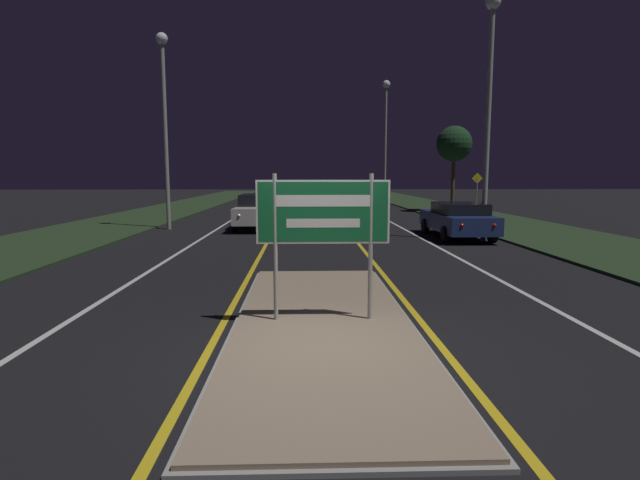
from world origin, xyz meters
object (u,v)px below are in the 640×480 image
object	(u,v)px
highway_sign	(323,218)
warning_sign	(477,191)
streetlight_right_near	(490,82)
car_receding_2	(337,196)
car_receding_1	(348,201)
car_receding_0	(457,219)
car_approaching_0	(257,211)
car_approaching_1	(269,198)
streetlight_right_far	(386,120)
streetlight_left_near	(164,105)
car_receding_3	(328,191)

from	to	relation	value
highway_sign	warning_sign	distance (m)	21.54
highway_sign	streetlight_right_near	xyz separation A→B (m)	(6.31, 10.26, 3.95)
highway_sign	warning_sign	size ratio (longest dim) A/B	0.95
car_receding_2	car_receding_1	bearing A→B (deg)	-89.19
car_receding_0	car_approaching_0	size ratio (longest dim) A/B	1.02
warning_sign	streetlight_right_near	bearing A→B (deg)	-107.57
car_receding_1	car_receding_2	world-z (taller)	car_receding_1
car_approaching_1	streetlight_right_far	bearing A→B (deg)	17.21
highway_sign	car_approaching_0	world-z (taller)	highway_sign
highway_sign	streetlight_right_far	world-z (taller)	streetlight_right_far
car_receding_1	car_approaching_1	world-z (taller)	car_approaching_1
car_receding_1	car_approaching_0	world-z (taller)	car_approaching_0
highway_sign	streetlight_right_far	xyz separation A→B (m)	(6.19, 32.16, 5.02)
warning_sign	car_approaching_0	bearing A→B (deg)	-158.21
streetlight_right_near	warning_sign	xyz separation A→B (m)	(2.92, 9.21, -4.13)
streetlight_left_near	car_approaching_0	distance (m)	6.10
highway_sign	streetlight_right_near	bearing A→B (deg)	58.39
streetlight_right_far	car_receding_1	world-z (taller)	streetlight_right_far
highway_sign	car_approaching_1	bearing A→B (deg)	95.55
car_receding_0	car_approaching_0	bearing A→B (deg)	155.80
car_receding_3	car_approaching_1	world-z (taller)	car_approaching_1
streetlight_left_near	car_approaching_0	bearing A→B (deg)	1.96
streetlight_right_near	car_receding_0	size ratio (longest dim) A/B	1.79
car_receding_1	car_receding_2	size ratio (longest dim) A/B	0.97
streetlight_right_far	car_receding_1	xyz separation A→B (m)	(-3.63, -7.56, -6.00)
streetlight_right_near	streetlight_right_far	bearing A→B (deg)	90.33
streetlight_left_near	streetlight_right_far	xyz separation A→B (m)	(12.54, 17.48, 1.31)
car_receding_2	car_approaching_1	size ratio (longest dim) A/B	1.06
highway_sign	streetlight_right_near	world-z (taller)	streetlight_right_near
car_receding_0	car_receding_2	world-z (taller)	car_receding_2
streetlight_right_near	car_approaching_1	world-z (taller)	streetlight_right_near
car_approaching_1	warning_sign	size ratio (longest dim) A/B	1.67
car_approaching_0	car_approaching_1	bearing A→B (deg)	91.78
streetlight_right_far	car_approaching_1	distance (m)	11.21
streetlight_left_near	warning_sign	distance (m)	16.76
highway_sign	car_receding_1	bearing A→B (deg)	84.06
streetlight_left_near	car_approaching_1	bearing A→B (deg)	76.58
car_receding_1	car_approaching_1	xyz separation A→B (m)	(-5.41, 4.76, -0.02)
streetlight_left_near	warning_sign	bearing A→B (deg)	17.06
highway_sign	car_approaching_1	world-z (taller)	highway_sign
car_receding_1	car_approaching_0	xyz separation A→B (m)	(-4.96, -9.79, 0.05)
car_receding_1	car_receding_0	bearing A→B (deg)	-77.10
streetlight_left_near	car_approaching_1	distance (m)	15.81
highway_sign	streetlight_left_near	distance (m)	16.43
car_receding_3	car_approaching_0	xyz separation A→B (m)	(-4.71, -30.97, 0.06)
car_receding_0	car_receding_2	distance (m)	22.53
car_receding_2	car_approaching_0	size ratio (longest dim) A/B	0.91
streetlight_right_near	car_receding_3	xyz separation A→B (m)	(-4.00, 35.54, -4.93)
streetlight_right_far	highway_sign	bearing A→B (deg)	-100.89
car_receding_1	warning_sign	xyz separation A→B (m)	(6.67, -5.14, 0.80)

